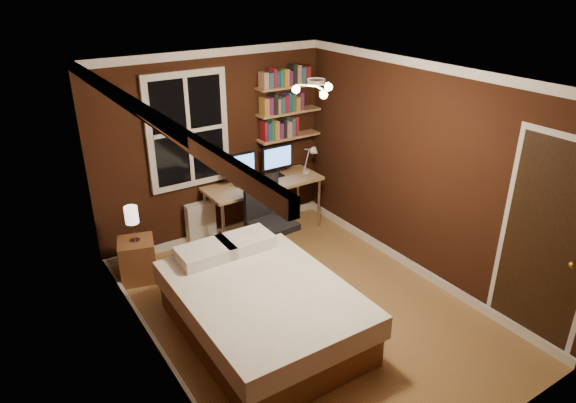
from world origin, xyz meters
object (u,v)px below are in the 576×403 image
bedside_lamp (133,224)px  monitor_right (277,161)px  desk (263,186)px  monitor_left (240,169)px  desk_lamp (310,159)px  office_chair (270,231)px  radiator (201,223)px  bed (261,308)px  nightstand (138,260)px

bedside_lamp → monitor_right: (2.11, 0.26, 0.26)m
desk → monitor_left: 0.42m
monitor_left → desk_lamp: size_ratio=1.06×
bedside_lamp → office_chair: size_ratio=0.39×
radiator → desk_lamp: (1.54, -0.31, 0.69)m
monitor_left → bedside_lamp: bearing=-170.2°
bedside_lamp → monitor_right: monitor_right is taller
office_chair → monitor_left: bearing=83.7°
monitor_right → desk_lamp: (0.42, -0.18, 0.00)m
desk → office_chair: size_ratio=1.45×
bedside_lamp → desk: 1.84m
monitor_left → bed: bearing=-113.1°
nightstand → monitor_right: bearing=23.4°
nightstand → desk: 1.90m
bed → bedside_lamp: 1.85m
monitor_left → desk_lamp: 1.01m
desk → monitor_right: monitor_right is taller
nightstand → monitor_left: monitor_left is taller
nightstand → desk_lamp: bearing=18.1°
bed → nightstand: bearing=113.8°
desk → monitor_left: size_ratio=3.45×
office_chair → bed: bearing=-128.3°
monitor_left → office_chair: 0.97m
bed → radiator: bearing=82.8°
bed → radiator: bed is taller
bedside_lamp → monitor_left: size_ratio=0.93×
nightstand → desk_lamp: size_ratio=1.15×
bed → desk_lamp: (1.82, 1.74, 0.69)m
nightstand → office_chair: office_chair is taller
monitor_left → monitor_right: same height
office_chair → bedside_lamp: bearing=156.8°
radiator → office_chair: office_chair is taller
desk → office_chair: bearing=-115.6°
desk_lamp → office_chair: bearing=-149.2°
bed → monitor_left: monitor_left is taller
radiator → monitor_left: monitor_left is taller
radiator → office_chair: bearing=-61.7°
bedside_lamp → monitor_left: bearing=9.8°
nightstand → radiator: (0.99, 0.40, 0.04)m
nightstand → monitor_left: 1.72m
bed → office_chair: office_chair is taller
monitor_left → nightstand: bearing=-170.2°
radiator → monitor_left: bearing=-13.8°
radiator → monitor_left: size_ratio=1.24×
desk → monitor_left: bearing=165.2°
desk → desk_lamp: desk_lamp is taller
bed → office_chair: bearing=55.6°
monitor_right → office_chair: monitor_right is taller
desk → monitor_left: monitor_left is taller
nightstand → bedside_lamp: size_ratio=1.16×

